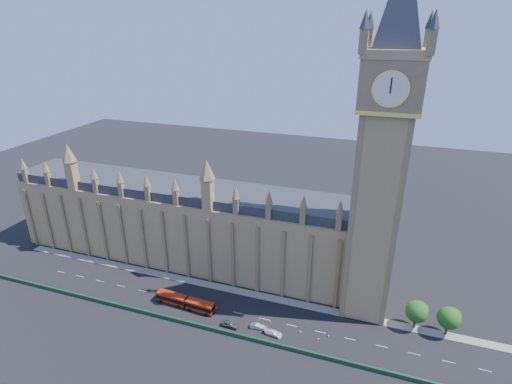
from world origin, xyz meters
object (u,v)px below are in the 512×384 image
(car_white, at_px, (273,333))
(red_bus, at_px, (185,302))
(car_grey, at_px, (230,324))
(car_silver, at_px, (257,326))

(car_white, bearing_deg, red_bus, 90.26)
(red_bus, height_order, car_grey, red_bus)
(car_grey, bearing_deg, car_silver, -74.24)
(car_silver, bearing_deg, car_grey, 98.29)
(car_silver, relative_size, car_white, 0.84)
(red_bus, distance_m, car_white, 28.15)
(car_grey, distance_m, car_white, 12.21)
(red_bus, bearing_deg, car_silver, -0.75)
(car_grey, relative_size, car_white, 1.00)
(red_bus, xyz_separation_m, car_white, (27.99, -2.83, -0.97))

